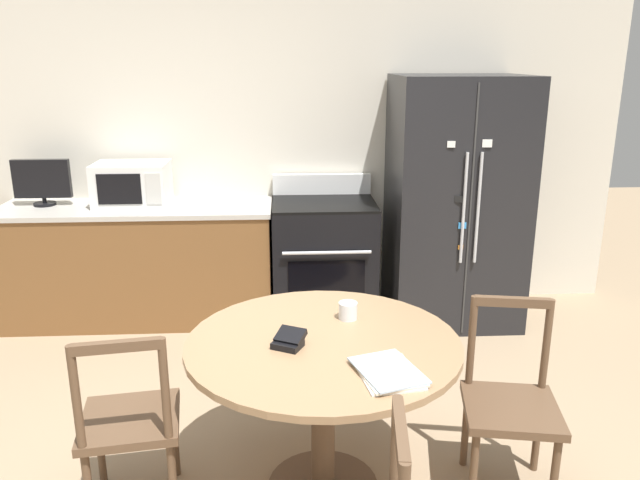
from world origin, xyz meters
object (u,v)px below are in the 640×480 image
dining_chair_left (130,423)px  dining_chair_right (510,405)px  microwave (132,184)px  oven_range (324,259)px  wallet (289,340)px  countertop_tv (42,181)px  candle_glass (348,312)px  refrigerator (455,202)px

dining_chair_left → dining_chair_right: size_ratio=1.00×
microwave → dining_chair_right: size_ratio=0.60×
oven_range → microwave: (-1.43, 0.08, 0.59)m
microwave → wallet: size_ratio=3.22×
oven_range → countertop_tv: bearing=177.5°
countertop_tv → wallet: 2.87m
countertop_tv → candle_glass: (2.09, -1.93, -0.28)m
dining_chair_left → candle_glass: 1.10m
microwave → countertop_tv: 0.66m
oven_range → dining_chair_left: size_ratio=1.20×
refrigerator → microwave: bearing=176.4°
oven_range → microwave: bearing=176.8°
microwave → candle_glass: size_ratio=6.02×
candle_glass → wallet: size_ratio=0.53×
refrigerator → microwave: (-2.41, 0.15, 0.13)m
wallet → dining_chair_left: bearing=-177.3°
candle_glass → oven_range: bearing=90.0°
microwave → countertop_tv: (-0.66, 0.01, 0.03)m
dining_chair_left → dining_chair_right: (1.71, 0.05, 0.00)m
oven_range → dining_chair_left: 2.36m
dining_chair_left → wallet: (0.70, 0.03, 0.36)m
candle_glass → wallet: 0.40m
refrigerator → dining_chair_left: refrigerator is taller
dining_chair_left → countertop_tv: bearing=108.1°
refrigerator → countertop_tv: bearing=176.9°
refrigerator → candle_glass: refrigerator is taller
refrigerator → wallet: refrigerator is taller
refrigerator → dining_chair_right: 2.10m
refrigerator → oven_range: size_ratio=1.71×
countertop_tv → wallet: size_ratio=2.48×
refrigerator → countertop_tv: (-3.08, 0.17, 0.16)m
refrigerator → candle_glass: bearing=-119.1°
oven_range → microwave: 1.55m
oven_range → dining_chair_right: 2.22m
candle_glass → countertop_tv: bearing=137.3°
refrigerator → dining_chair_left: bearing=-133.5°
refrigerator → candle_glass: (-0.98, -1.76, -0.12)m
microwave → countertop_tv: size_ratio=1.30×
refrigerator → countertop_tv: 3.08m
dining_chair_left → wallet: 0.79m
oven_range → dining_chair_left: oven_range is taller
oven_range → wallet: (-0.28, -2.12, 0.33)m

